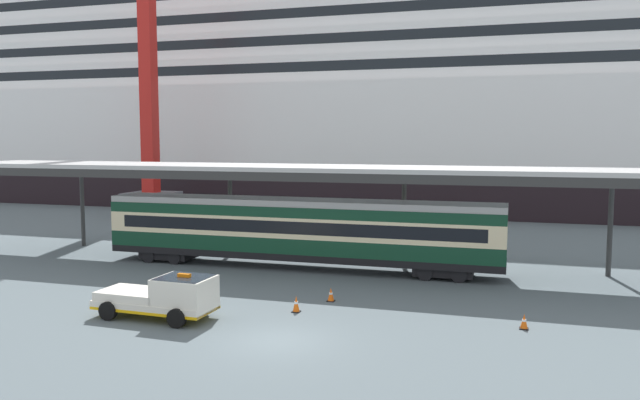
# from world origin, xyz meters

# --- Properties ---
(ground_plane) EXTENTS (400.00, 400.00, 0.00)m
(ground_plane) POSITION_xyz_m (0.00, 0.00, 0.00)
(ground_plane) COLOR #525F64
(cruise_ship) EXTENTS (142.26, 28.07, 35.58)m
(cruise_ship) POSITION_xyz_m (-5.71, 52.45, 12.47)
(cruise_ship) COLOR black
(cruise_ship) RESTS_ON ground
(platform_canopy) EXTENTS (46.00, 5.69, 6.05)m
(platform_canopy) POSITION_xyz_m (-3.59, 13.36, 5.82)
(platform_canopy) COLOR #B4B4B4
(platform_canopy) RESTS_ON ground
(train_carriage) EXTENTS (23.63, 2.81, 4.11)m
(train_carriage) POSITION_xyz_m (-3.59, 12.97, 2.31)
(train_carriage) COLOR black
(train_carriage) RESTS_ON ground
(service_truck) EXTENTS (5.27, 2.40, 2.02)m
(service_truck) POSITION_xyz_m (-5.62, 1.37, 0.99)
(service_truck) COLOR silver
(service_truck) RESTS_ON ground
(traffic_cone_near) EXTENTS (0.36, 0.36, 0.74)m
(traffic_cone_near) POSITION_xyz_m (-0.62, 3.96, 0.37)
(traffic_cone_near) COLOR black
(traffic_cone_near) RESTS_ON ground
(traffic_cone_mid) EXTENTS (0.36, 0.36, 0.62)m
(traffic_cone_mid) POSITION_xyz_m (9.00, 4.27, 0.31)
(traffic_cone_mid) COLOR black
(traffic_cone_mid) RESTS_ON ground
(traffic_cone_far) EXTENTS (0.36, 0.36, 0.66)m
(traffic_cone_far) POSITION_xyz_m (0.34, 6.19, 0.32)
(traffic_cone_far) COLOR black
(traffic_cone_far) RESTS_ON ground
(dockside_crane) EXTENTS (13.31, 4.40, 57.67)m
(dockside_crane) POSITION_xyz_m (-24.76, 31.84, 19.09)
(dockside_crane) COLOR #595960
(dockside_crane) RESTS_ON ground
(quay_bollard) EXTENTS (0.48, 0.48, 0.96)m
(quay_bollard) POSITION_xyz_m (-7.23, 4.49, 0.52)
(quay_bollard) COLOR black
(quay_bollard) RESTS_ON ground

